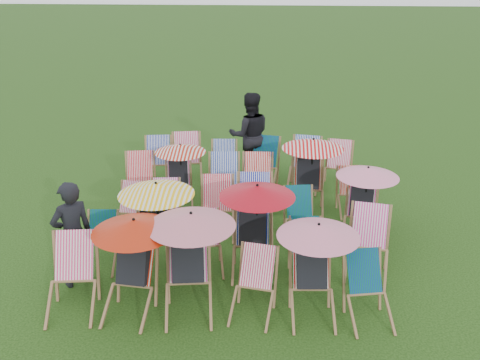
# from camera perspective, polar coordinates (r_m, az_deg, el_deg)

# --- Properties ---
(ground) EXTENTS (100.00, 100.00, 0.00)m
(ground) POSITION_cam_1_polar(r_m,az_deg,el_deg) (9.55, -0.23, -5.95)
(ground) COLOR black
(ground) RESTS_ON ground
(deckchair_0) EXTENTS (0.78, 1.01, 1.01)m
(deckchair_0) POSITION_cam_1_polar(r_m,az_deg,el_deg) (7.81, -17.54, -9.91)
(deckchair_0) COLOR olive
(deckchair_0) RESTS_ON ground
(deckchair_1) EXTENTS (1.15, 1.21, 1.36)m
(deckchair_1) POSITION_cam_1_polar(r_m,az_deg,el_deg) (7.48, -11.53, -8.89)
(deckchair_1) COLOR olive
(deckchair_1) RESTS_ON ground
(deckchair_2) EXTENTS (1.21, 1.30, 1.43)m
(deckchair_2) POSITION_cam_1_polar(r_m,az_deg,el_deg) (7.37, -5.46, -8.66)
(deckchair_2) COLOR olive
(deckchair_2) RESTS_ON ground
(deckchair_3) EXTENTS (0.71, 0.89, 0.88)m
(deckchair_3) POSITION_cam_1_polar(r_m,az_deg,el_deg) (7.43, 1.48, -11.20)
(deckchair_3) COLOR olive
(deckchair_3) RESTS_ON ground
(deckchair_4) EXTENTS (1.12, 1.18, 1.32)m
(deckchair_4) POSITION_cam_1_polar(r_m,az_deg,el_deg) (7.35, 7.90, -9.42)
(deckchair_4) COLOR olive
(deckchair_4) RESTS_ON ground
(deckchair_5) EXTENTS (0.73, 0.90, 0.88)m
(deckchair_5) POSITION_cam_1_polar(r_m,az_deg,el_deg) (7.51, 13.58, -11.48)
(deckchair_5) COLOR olive
(deckchair_5) RESTS_ON ground
(deckchair_6) EXTENTS (0.59, 0.79, 0.82)m
(deckchair_6) POSITION_cam_1_polar(r_m,az_deg,el_deg) (8.78, -14.71, -6.48)
(deckchair_6) COLOR olive
(deckchair_6) RESTS_ON ground
(deckchair_7) EXTENTS (1.18, 1.26, 1.40)m
(deckchair_7) POSITION_cam_1_polar(r_m,az_deg,el_deg) (8.41, -9.10, -4.78)
(deckchair_7) COLOR olive
(deckchair_7) RESTS_ON ground
(deckchair_8) EXTENTS (0.71, 0.89, 0.86)m
(deckchair_8) POSITION_cam_1_polar(r_m,az_deg,el_deg) (8.45, -3.79, -6.77)
(deckchair_8) COLOR olive
(deckchair_8) RESTS_ON ground
(deckchair_9) EXTENTS (1.17, 1.22, 1.39)m
(deckchair_9) POSITION_cam_1_polar(r_m,az_deg,el_deg) (8.26, 1.47, -5.06)
(deckchair_9) COLOR olive
(deckchair_9) RESTS_ON ground
(deckchair_10) EXTENTS (0.59, 0.79, 0.83)m
(deckchair_10) POSITION_cam_1_polar(r_m,az_deg,el_deg) (8.33, 7.08, -7.50)
(deckchair_10) COLOR olive
(deckchair_10) RESTS_ON ground
(deckchair_11) EXTENTS (0.82, 1.03, 1.01)m
(deckchair_11) POSITION_cam_1_polar(r_m,az_deg,el_deg) (8.48, 13.50, -6.72)
(deckchair_11) COLOR olive
(deckchair_11) RESTS_ON ground
(deckchair_12) EXTENTS (0.64, 0.83, 0.84)m
(deckchair_12) POSITION_cam_1_polar(r_m,az_deg,el_deg) (9.70, -11.77, -3.21)
(deckchair_12) COLOR olive
(deckchair_12) RESTS_ON ground
(deckchair_13) EXTENTS (0.66, 0.86, 0.87)m
(deckchair_13) POSITION_cam_1_polar(r_m,az_deg,el_deg) (9.64, -8.03, -3.01)
(deckchair_13) COLOR olive
(deckchair_13) RESTS_ON ground
(deckchair_14) EXTENTS (0.71, 0.94, 0.96)m
(deckchair_14) POSITION_cam_1_polar(r_m,az_deg,el_deg) (9.46, -2.45, -3.01)
(deckchair_14) COLOR olive
(deckchair_14) RESTS_ON ground
(deckchair_15) EXTENTS (0.72, 0.98, 1.03)m
(deckchair_15) POSITION_cam_1_polar(r_m,az_deg,el_deg) (9.35, 1.58, -3.08)
(deckchair_15) COLOR olive
(deckchair_15) RESTS_ON ground
(deckchair_16) EXTENTS (0.67, 0.85, 0.85)m
(deckchair_16) POSITION_cam_1_polar(r_m,az_deg,el_deg) (9.35, 6.52, -3.83)
(deckchair_16) COLOR olive
(deckchair_16) RESTS_ON ground
(deckchair_17) EXTENTS (1.07, 1.14, 1.27)m
(deckchair_17) POSITION_cam_1_polar(r_m,az_deg,el_deg) (9.49, 12.93, -2.26)
(deckchair_17) COLOR olive
(deckchair_17) RESTS_ON ground
(deckchair_18) EXTENTS (0.77, 0.98, 0.96)m
(deckchair_18) POSITION_cam_1_polar(r_m,az_deg,el_deg) (10.79, -10.66, -0.05)
(deckchair_18) COLOR olive
(deckchair_18) RESTS_ON ground
(deckchair_19) EXTENTS (1.01, 1.10, 1.20)m
(deckchair_19) POSITION_cam_1_polar(r_m,az_deg,el_deg) (10.62, -6.50, 0.72)
(deckchair_19) COLOR olive
(deckchair_19) RESTS_ON ground
(deckchair_20) EXTENTS (0.74, 0.98, 1.01)m
(deckchair_20) POSITION_cam_1_polar(r_m,az_deg,el_deg) (10.41, -1.71, -0.37)
(deckchair_20) COLOR olive
(deckchair_20) RESTS_ON ground
(deckchair_21) EXTENTS (0.68, 0.93, 0.99)m
(deckchair_21) POSITION_cam_1_polar(r_m,az_deg,el_deg) (10.45, 1.86, -0.33)
(deckchair_21) COLOR olive
(deckchair_21) RESTS_ON ground
(deckchair_22) EXTENTS (1.18, 1.23, 1.40)m
(deckchair_22) POSITION_cam_1_polar(r_m,az_deg,el_deg) (10.32, 7.40, 0.66)
(deckchair_22) COLOR olive
(deckchair_22) RESTS_ON ground
(deckchair_23) EXTENTS (0.61, 0.80, 0.82)m
(deckchair_23) POSITION_cam_1_polar(r_m,az_deg,el_deg) (10.47, 11.84, -1.27)
(deckchair_23) COLOR olive
(deckchair_23) RESTS_ON ground
(deckchair_24) EXTENTS (0.73, 0.95, 0.96)m
(deckchair_24) POSITION_cam_1_polar(r_m,az_deg,el_deg) (11.72, -8.79, 1.91)
(deckchair_24) COLOR olive
(deckchair_24) RESTS_ON ground
(deckchair_25) EXTENTS (0.82, 1.04, 1.02)m
(deckchair_25) POSITION_cam_1_polar(r_m,az_deg,el_deg) (11.65, -5.68, 2.12)
(deckchair_25) COLOR olive
(deckchair_25) RESTS_ON ground
(deckchair_26) EXTENTS (0.65, 0.88, 0.91)m
(deckchair_26) POSITION_cam_1_polar(r_m,az_deg,el_deg) (11.47, -1.75, 1.61)
(deckchair_26) COLOR olive
(deckchair_26) RESTS_ON ground
(deckchair_27) EXTENTS (0.81, 1.02, 1.00)m
(deckchair_27) POSITION_cam_1_polar(r_m,az_deg,el_deg) (11.42, 2.41, 1.73)
(deckchair_27) COLOR olive
(deckchair_27) RESTS_ON ground
(deckchair_28) EXTENTS (0.82, 1.03, 1.02)m
(deckchair_28) POSITION_cam_1_polar(r_m,az_deg,el_deg) (11.43, 6.88, 1.66)
(deckchair_28) COLOR olive
(deckchair_28) RESTS_ON ground
(deckchair_29) EXTENTS (0.76, 0.95, 0.93)m
(deckchair_29) POSITION_cam_1_polar(r_m,az_deg,el_deg) (11.61, 10.40, 1.52)
(deckchair_29) COLOR olive
(deckchair_29) RESTS_ON ground
(person_left) EXTENTS (0.72, 0.70, 1.66)m
(person_left) POSITION_cam_1_polar(r_m,az_deg,el_deg) (8.22, -17.42, -5.56)
(person_left) COLOR black
(person_left) RESTS_ON ground
(person_rear) EXTENTS (1.04, 0.88, 1.91)m
(person_rear) POSITION_cam_1_polar(r_m,az_deg,el_deg) (11.82, 1.04, 4.82)
(person_rear) COLOR black
(person_rear) RESTS_ON ground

